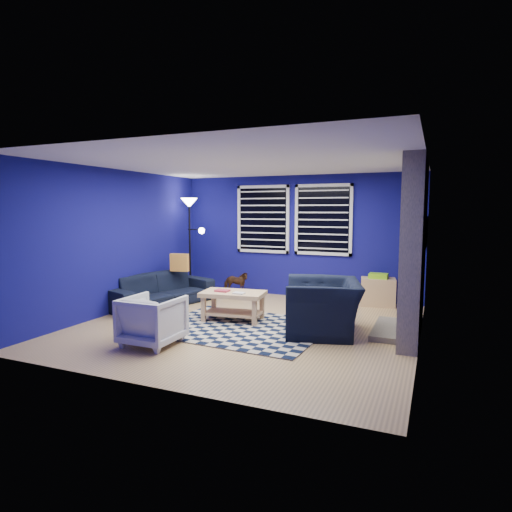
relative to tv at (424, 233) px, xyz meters
The scene contains 18 objects.
floor 3.46m from the tv, 140.73° to the right, with size 5.00×5.00×0.00m, color #DAB070.
ceiling 3.35m from the tv, 140.73° to the right, with size 5.00×5.00×0.00m, color white.
wall_back 2.50m from the tv, 168.45° to the left, with size 5.00×5.00×0.00m, color navy.
wall_left 5.34m from the tv, 157.98° to the right, with size 5.00×5.00×0.00m, color navy.
wall_right 2.01m from the tv, 88.45° to the right, with size 5.00×5.00×0.00m, color navy.
fireplace 1.52m from the tv, 93.32° to the right, with size 0.65×2.00×2.50m.
window_left 3.24m from the tv, behind, with size 1.17×0.06×1.42m.
window_right 1.96m from the tv, 166.32° to the left, with size 1.17×0.06×1.42m.
tv is the anchor object (origin of this frame).
rug 3.58m from the tv, 139.23° to the right, with size 2.50×2.00×0.02m, color black.
sofa 4.86m from the tv, 163.60° to the right, with size 0.81×2.07×0.60m, color black.
armchair_big 2.52m from the tv, 123.77° to the right, with size 1.05×1.20×0.78m, color black.
armchair_bent 4.78m from the tv, 134.13° to the right, with size 0.71×0.73×0.66m, color gray.
rocking_horse 3.76m from the tv, behind, with size 0.54×0.25×0.46m, color #442A16.
coffee_table 3.50m from the tv, 146.82° to the right, with size 1.07×0.70×0.50m.
cabinet 1.39m from the tv, 161.93° to the left, with size 0.68×0.51×0.61m.
floor_lamp 4.59m from the tv, behind, with size 0.56×0.34×2.04m.
throw_pillow 4.53m from the tv, 168.30° to the right, with size 0.36×0.11×0.34m, color gold.
Camera 1 is at (2.65, -5.94, 1.80)m, focal length 30.00 mm.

